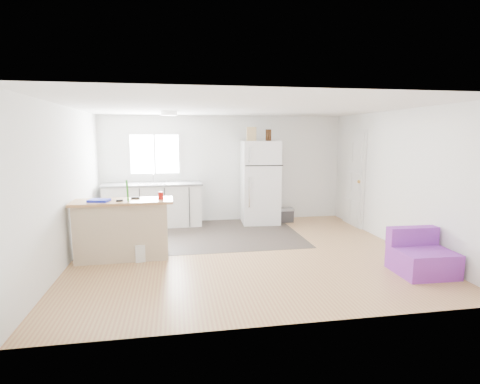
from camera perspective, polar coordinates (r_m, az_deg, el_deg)
name	(u,v)px	position (r m, az deg, el deg)	size (l,w,h in m)	color
room	(244,182)	(6.15, 0.61, 1.56)	(5.51, 5.01, 2.41)	#A86C46
vinyl_zone	(197,235)	(7.52, -6.62, -6.51)	(4.05, 2.50, 0.00)	#312B25
window	(155,154)	(8.51, -12.86, 5.65)	(1.18, 0.06, 0.98)	white
interior_door	(354,179)	(8.52, 16.97, 1.90)	(0.11, 0.92, 2.10)	white
ceiling_fixture	(169,113)	(7.22, -10.77, 11.68)	(0.30, 0.30, 0.07)	white
kitchen_cabinets	(153,204)	(8.32, -13.06, -1.86)	(2.11, 0.70, 1.22)	white
peninsula	(123,229)	(6.25, -17.45, -5.43)	(1.55, 0.63, 0.95)	tan
refrigerator	(260,182)	(8.38, 3.09, 1.48)	(0.86, 0.82, 1.84)	white
cooler	(284,215)	(8.63, 6.69, -3.47)	(0.42, 0.29, 0.32)	#2F2E31
purple_seat	(421,257)	(6.01, 25.85, -8.95)	(0.77, 0.73, 0.62)	purple
cleaner_jug	(140,253)	(6.10, -14.98, -8.95)	(0.16, 0.13, 0.33)	silver
mop	(125,247)	(6.18, -17.19, -7.97)	(0.21, 0.36, 1.30)	green
red_cup	(161,195)	(6.08, -11.99, -0.53)	(0.08, 0.08, 0.12)	#BC100B
blue_tray	(99,200)	(6.13, -20.68, -1.21)	(0.30, 0.22, 0.04)	#1622D0
tool_a	(135,198)	(6.23, -15.66, -0.86)	(0.14, 0.05, 0.03)	black
tool_b	(119,201)	(6.05, -17.90, -1.25)	(0.10, 0.04, 0.03)	black
cardboard_box	(251,134)	(8.20, 1.75, 8.83)	(0.20, 0.10, 0.30)	tan
bottle_left	(267,135)	(8.30, 4.17, 8.63)	(0.07, 0.07, 0.25)	#351A09
bottle_right	(270,135)	(8.31, 4.55, 8.63)	(0.07, 0.07, 0.25)	#351A09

